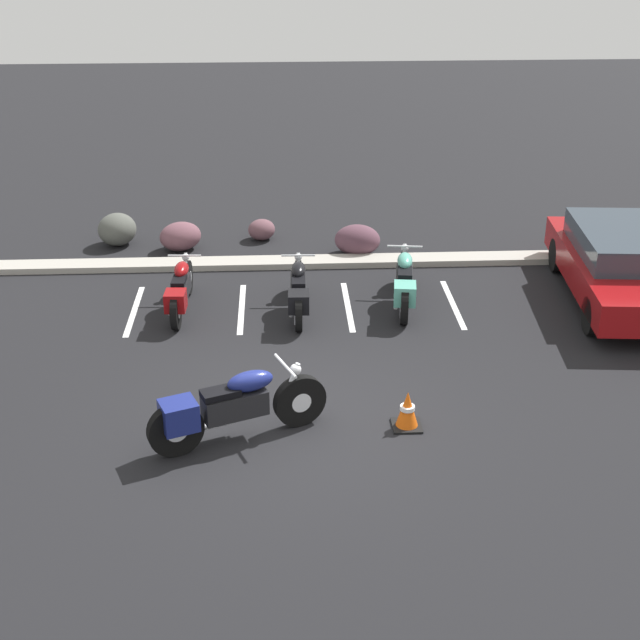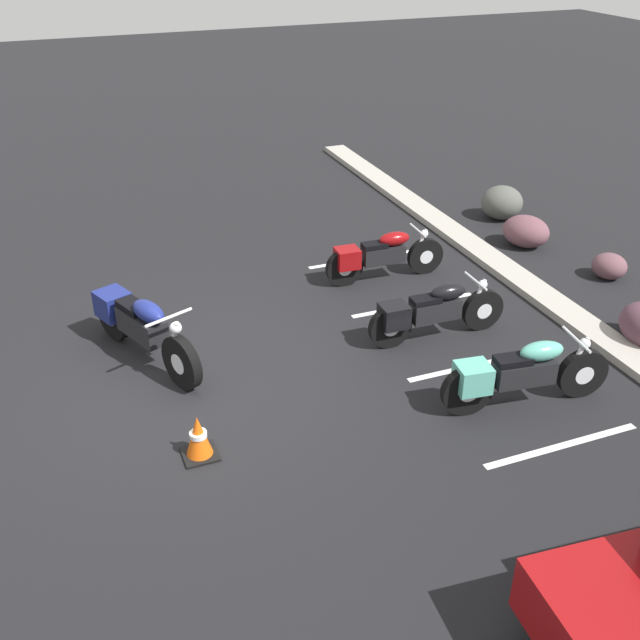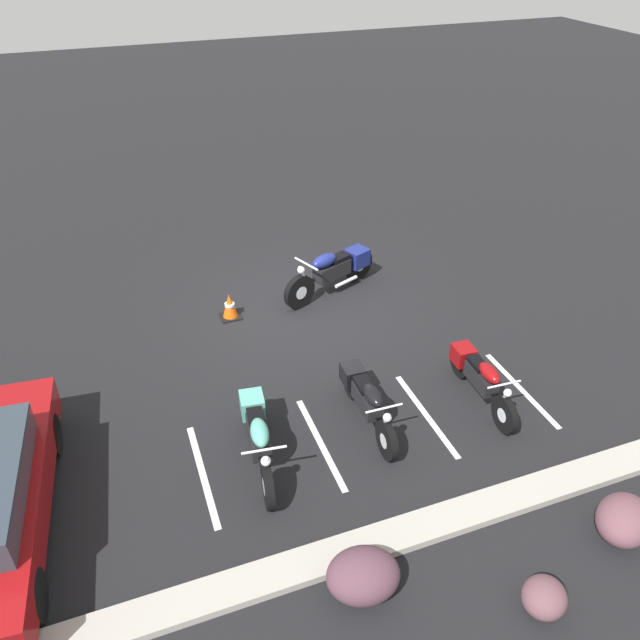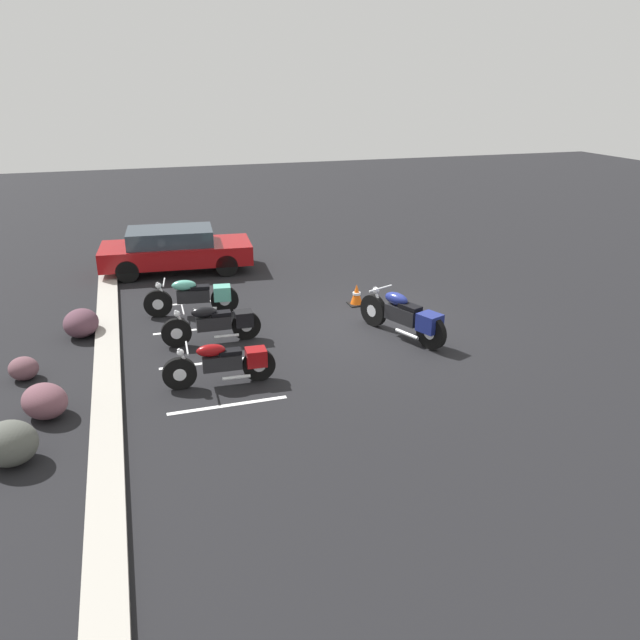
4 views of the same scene
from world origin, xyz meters
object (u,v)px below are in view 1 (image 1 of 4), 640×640
at_px(motorcycle_navy_featured, 230,407).
at_px(parked_bike_1, 298,290).
at_px(landscape_rock_3, 357,240).
at_px(traffic_cone, 407,411).
at_px(landscape_rock_2, 180,236).
at_px(landscape_rock_1, 262,230).
at_px(car_red, 621,264).
at_px(parked_bike_0, 180,290).
at_px(landscape_rock_0, 117,229).
at_px(parked_bike_2, 404,282).

xyz_separation_m(motorcycle_navy_featured, parked_bike_1, (1.01, 3.96, -0.07)).
bearing_deg(landscape_rock_3, traffic_cone, -89.13).
bearing_deg(parked_bike_1, landscape_rock_2, 36.93).
distance_m(landscape_rock_2, traffic_cone, 7.88).
distance_m(motorcycle_navy_featured, landscape_rock_1, 7.74).
bearing_deg(car_red, parked_bike_1, -81.85).
distance_m(parked_bike_1, landscape_rock_3, 3.08).
xyz_separation_m(parked_bike_0, landscape_rock_0, (-1.62, 3.45, -0.10)).
bearing_deg(parked_bike_0, parked_bike_2, -86.45).
distance_m(parked_bike_1, landscape_rock_2, 3.99).
relative_size(parked_bike_0, landscape_rock_3, 2.28).
bearing_deg(traffic_cone, parked_bike_2, 82.93).
bearing_deg(parked_bike_1, motorcycle_navy_featured, 167.17).
distance_m(parked_bike_2, landscape_rock_3, 2.67).
xyz_separation_m(parked_bike_0, parked_bike_2, (3.87, 0.06, 0.03)).
distance_m(parked_bike_0, car_red, 7.74).
xyz_separation_m(motorcycle_navy_featured, parked_bike_0, (-1.02, 4.11, -0.08)).
bearing_deg(landscape_rock_0, parked_bike_0, -64.85).
distance_m(landscape_rock_2, landscape_rock_3, 3.61).
distance_m(car_red, traffic_cone, 5.95).
distance_m(parked_bike_2, landscape_rock_1, 4.37).
relative_size(parked_bike_0, landscape_rock_1, 3.62).
bearing_deg(landscape_rock_1, parked_bike_0, -110.50).
relative_size(landscape_rock_1, landscape_rock_3, 0.63).
height_order(car_red, landscape_rock_2, car_red).
xyz_separation_m(motorcycle_navy_featured, landscape_rock_3, (2.27, 6.76, -0.21)).
bearing_deg(motorcycle_navy_featured, landscape_rock_1, 65.49).
distance_m(landscape_rock_1, traffic_cone, 7.76).
xyz_separation_m(parked_bike_0, landscape_rock_1, (1.35, 3.62, -0.22)).
bearing_deg(landscape_rock_0, motorcycle_navy_featured, -70.76).
bearing_deg(landscape_rock_0, traffic_cone, -55.63).
height_order(landscape_rock_3, traffic_cone, landscape_rock_3).
bearing_deg(motorcycle_navy_featured, landscape_rock_0, 87.21).
relative_size(landscape_rock_0, traffic_cone, 1.52).
bearing_deg(landscape_rock_2, landscape_rock_0, 165.02).
xyz_separation_m(motorcycle_navy_featured, car_red, (6.71, 4.29, 0.16)).
relative_size(parked_bike_1, car_red, 0.48).
bearing_deg(traffic_cone, landscape_rock_1, 105.19).
height_order(motorcycle_navy_featured, parked_bike_1, motorcycle_navy_featured).
bearing_deg(parked_bike_0, landscape_rock_2, 8.11).
relative_size(car_red, landscape_rock_3, 4.85).
distance_m(landscape_rock_0, landscape_rock_2, 1.38).
xyz_separation_m(parked_bike_0, landscape_rock_2, (-0.29, 3.10, -0.15)).
height_order(motorcycle_navy_featured, traffic_cone, motorcycle_navy_featured).
xyz_separation_m(parked_bike_1, parked_bike_2, (1.85, 0.21, 0.02)).
bearing_deg(landscape_rock_0, parked_bike_2, -31.72).
bearing_deg(traffic_cone, parked_bike_0, 131.19).
relative_size(parked_bike_0, parked_bike_1, 0.98).
height_order(parked_bike_0, parked_bike_2, parked_bike_2).
bearing_deg(parked_bike_2, motorcycle_navy_featured, 152.82).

